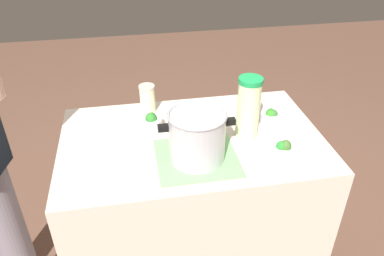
{
  "coord_description": "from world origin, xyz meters",
  "views": [
    {
      "loc": [
        0.24,
        1.31,
        1.8
      ],
      "look_at": [
        0.0,
        0.0,
        0.95
      ],
      "focal_mm": 35.48,
      "sensor_mm": 36.0,
      "label": 1
    }
  ],
  "objects_px": {
    "cooking_pot": "(197,135)",
    "lemonade_pitcher": "(248,108)",
    "broccoli_bowl_back": "(283,148)",
    "mason_jar": "(147,98)",
    "broccoli_bowl_front": "(271,117)",
    "broccoli_bowl_center": "(151,122)"
  },
  "relations": [
    {
      "from": "broccoli_bowl_back",
      "to": "broccoli_bowl_front",
      "type": "bearing_deg",
      "value": -98.76
    },
    {
      "from": "broccoli_bowl_front",
      "to": "broccoli_bowl_back",
      "type": "xyz_separation_m",
      "value": [
        0.04,
        0.23,
        -0.0
      ]
    },
    {
      "from": "cooking_pot",
      "to": "mason_jar",
      "type": "xyz_separation_m",
      "value": [
        0.16,
        -0.41,
        -0.04
      ]
    },
    {
      "from": "mason_jar",
      "to": "broccoli_bowl_front",
      "type": "xyz_separation_m",
      "value": [
        -0.53,
        0.21,
        -0.04
      ]
    },
    {
      "from": "broccoli_bowl_front",
      "to": "broccoli_bowl_center",
      "type": "distance_m",
      "value": 0.54
    },
    {
      "from": "lemonade_pitcher",
      "to": "mason_jar",
      "type": "relative_size",
      "value": 2.05
    },
    {
      "from": "mason_jar",
      "to": "broccoli_bowl_front",
      "type": "relative_size",
      "value": 1.31
    },
    {
      "from": "broccoli_bowl_front",
      "to": "broccoli_bowl_back",
      "type": "distance_m",
      "value": 0.23
    },
    {
      "from": "lemonade_pitcher",
      "to": "broccoli_bowl_back",
      "type": "xyz_separation_m",
      "value": [
        -0.11,
        0.15,
        -0.11
      ]
    },
    {
      "from": "broccoli_bowl_back",
      "to": "broccoli_bowl_center",
      "type": "bearing_deg",
      "value": -28.91
    },
    {
      "from": "mason_jar",
      "to": "broccoli_bowl_front",
      "type": "distance_m",
      "value": 0.57
    },
    {
      "from": "mason_jar",
      "to": "lemonade_pitcher",
      "type": "bearing_deg",
      "value": 143.87
    },
    {
      "from": "cooking_pot",
      "to": "broccoli_bowl_front",
      "type": "distance_m",
      "value": 0.44
    },
    {
      "from": "lemonade_pitcher",
      "to": "broccoli_bowl_front",
      "type": "height_order",
      "value": "lemonade_pitcher"
    },
    {
      "from": "broccoli_bowl_front",
      "to": "lemonade_pitcher",
      "type": "bearing_deg",
      "value": 29.65
    },
    {
      "from": "cooking_pot",
      "to": "broccoli_bowl_back",
      "type": "bearing_deg",
      "value": 174.99
    },
    {
      "from": "broccoli_bowl_center",
      "to": "cooking_pot",
      "type": "bearing_deg",
      "value": 122.5
    },
    {
      "from": "broccoli_bowl_center",
      "to": "broccoli_bowl_back",
      "type": "xyz_separation_m",
      "value": [
        -0.5,
        0.28,
        -0.01
      ]
    },
    {
      "from": "cooking_pot",
      "to": "lemonade_pitcher",
      "type": "relative_size",
      "value": 1.08
    },
    {
      "from": "lemonade_pitcher",
      "to": "broccoli_bowl_back",
      "type": "height_order",
      "value": "lemonade_pitcher"
    },
    {
      "from": "mason_jar",
      "to": "broccoli_bowl_center",
      "type": "distance_m",
      "value": 0.16
    },
    {
      "from": "cooking_pot",
      "to": "mason_jar",
      "type": "relative_size",
      "value": 2.2
    }
  ]
}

